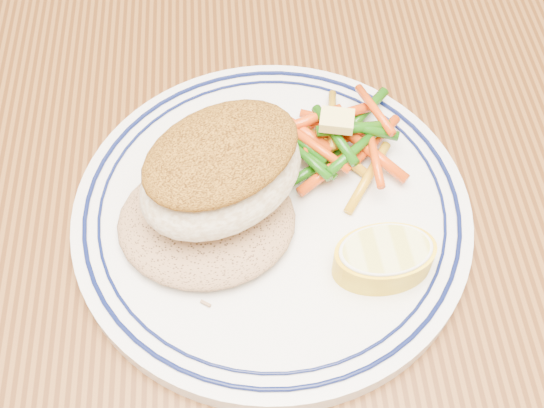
{
  "coord_description": "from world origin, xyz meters",
  "views": [
    {
      "loc": [
        0.02,
        -0.22,
        1.15
      ],
      "look_at": [
        0.04,
        0.04,
        0.77
      ],
      "focal_mm": 45.0,
      "sensor_mm": 36.0,
      "label": 1
    }
  ],
  "objects_px": {
    "fish_fillet": "(222,171)",
    "lemon_wedge": "(384,257)",
    "rice_pilaf": "(206,218)",
    "vegetable_pile": "(340,140)",
    "plate": "(272,212)",
    "dining_table": "(224,327)"
  },
  "relations": [
    {
      "from": "dining_table",
      "to": "plate",
      "type": "bearing_deg",
      "value": 41.74
    },
    {
      "from": "rice_pilaf",
      "to": "fish_fillet",
      "type": "relative_size",
      "value": 0.86
    },
    {
      "from": "plate",
      "to": "rice_pilaf",
      "type": "distance_m",
      "value": 0.05
    },
    {
      "from": "dining_table",
      "to": "rice_pilaf",
      "type": "distance_m",
      "value": 0.13
    },
    {
      "from": "dining_table",
      "to": "lemon_wedge",
      "type": "xyz_separation_m",
      "value": [
        0.11,
        -0.02,
        0.13
      ]
    },
    {
      "from": "rice_pilaf",
      "to": "lemon_wedge",
      "type": "relative_size",
      "value": 1.74
    },
    {
      "from": "dining_table",
      "to": "fish_fillet",
      "type": "distance_m",
      "value": 0.16
    },
    {
      "from": "rice_pilaf",
      "to": "vegetable_pile",
      "type": "relative_size",
      "value": 1.08
    },
    {
      "from": "plate",
      "to": "dining_table",
      "type": "bearing_deg",
      "value": -138.26
    },
    {
      "from": "dining_table",
      "to": "rice_pilaf",
      "type": "bearing_deg",
      "value": 99.38
    },
    {
      "from": "fish_fillet",
      "to": "vegetable_pile",
      "type": "distance_m",
      "value": 0.1
    },
    {
      "from": "rice_pilaf",
      "to": "fish_fillet",
      "type": "xyz_separation_m",
      "value": [
        0.01,
        0.01,
        0.03
      ]
    },
    {
      "from": "plate",
      "to": "fish_fillet",
      "type": "bearing_deg",
      "value": 178.1
    },
    {
      "from": "plate",
      "to": "fish_fillet",
      "type": "xyz_separation_m",
      "value": [
        -0.03,
        0.0,
        0.05
      ]
    },
    {
      "from": "fish_fillet",
      "to": "vegetable_pile",
      "type": "xyz_separation_m",
      "value": [
        0.08,
        0.04,
        -0.03
      ]
    },
    {
      "from": "dining_table",
      "to": "fish_fillet",
      "type": "xyz_separation_m",
      "value": [
        0.01,
        0.04,
        0.16
      ]
    },
    {
      "from": "plate",
      "to": "fish_fillet",
      "type": "height_order",
      "value": "fish_fillet"
    },
    {
      "from": "plate",
      "to": "lemon_wedge",
      "type": "xyz_separation_m",
      "value": [
        0.07,
        -0.05,
        0.02
      ]
    },
    {
      "from": "vegetable_pile",
      "to": "dining_table",
      "type": "bearing_deg",
      "value": -138.66
    },
    {
      "from": "rice_pilaf",
      "to": "vegetable_pile",
      "type": "xyz_separation_m",
      "value": [
        0.1,
        0.06,
        0.0
      ]
    },
    {
      "from": "fish_fillet",
      "to": "lemon_wedge",
      "type": "height_order",
      "value": "fish_fillet"
    },
    {
      "from": "fish_fillet",
      "to": "lemon_wedge",
      "type": "distance_m",
      "value": 0.12
    }
  ]
}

